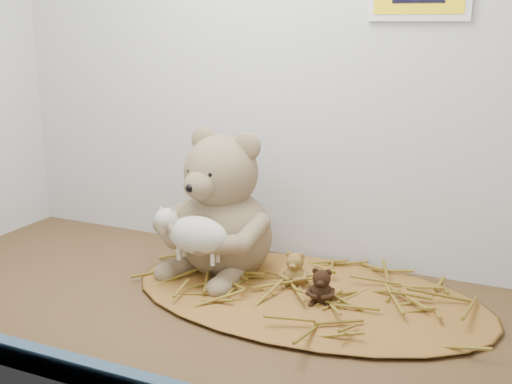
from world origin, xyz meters
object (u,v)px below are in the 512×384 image
at_px(toy_lamb, 198,235).
at_px(mini_teddy_tan, 295,267).
at_px(main_teddy, 224,203).
at_px(mini_teddy_brown, 322,284).

distance_m(toy_lamb, mini_teddy_tan, 0.19).
height_order(main_teddy, mini_teddy_brown, main_teddy).
bearing_deg(mini_teddy_tan, main_teddy, 165.53).
relative_size(toy_lamb, mini_teddy_brown, 2.37).
bearing_deg(toy_lamb, main_teddy, 90.00).
bearing_deg(mini_teddy_brown, main_teddy, 151.63).
height_order(main_teddy, mini_teddy_tan, main_teddy).
xyz_separation_m(main_teddy, mini_teddy_brown, (0.23, -0.07, -0.10)).
bearing_deg(main_teddy, toy_lamb, -78.97).
relative_size(toy_lamb, mini_teddy_tan, 2.28).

